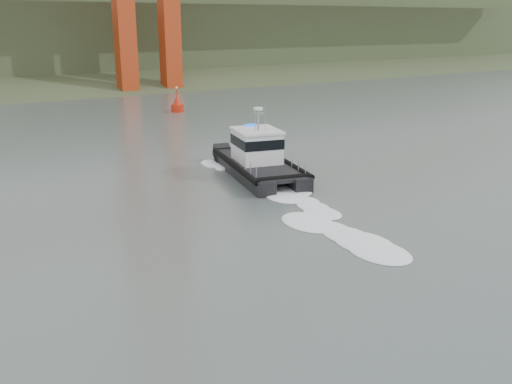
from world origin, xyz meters
TOP-DOWN VIEW (x-y plane):
  - ground at (0.00, 0.00)m, footprint 400.00×400.00m
  - patrol_boat at (8.56, 17.71)m, footprint 6.51×12.14m
  - nav_buoy at (16.57, 51.44)m, footprint 1.72×1.72m

SIDE VIEW (x-z plane):
  - ground at x=0.00m, z-range 0.00..0.00m
  - nav_buoy at x=16.57m, z-range -0.85..2.73m
  - patrol_boat at x=8.56m, z-range -1.40..4.19m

